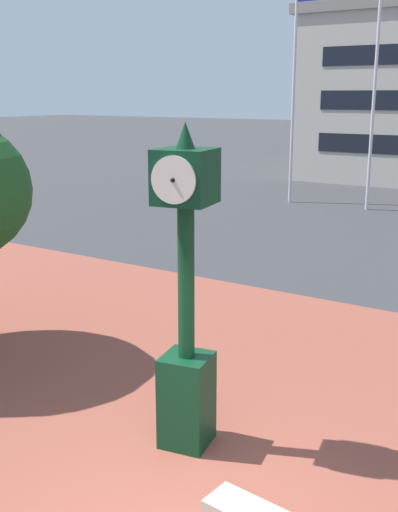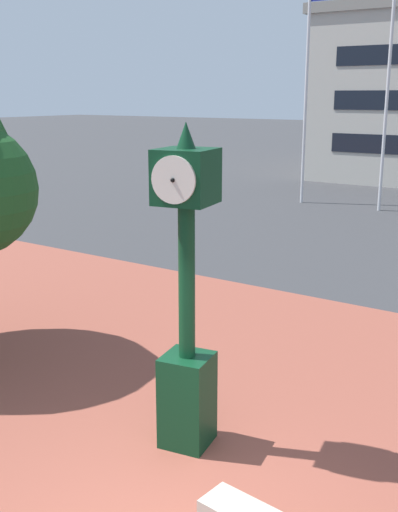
{
  "view_description": "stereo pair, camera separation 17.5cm",
  "coord_description": "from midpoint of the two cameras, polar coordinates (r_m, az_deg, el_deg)",
  "views": [
    {
      "loc": [
        3.02,
        -4.22,
        4.3
      ],
      "look_at": [
        -0.65,
        1.52,
        2.53
      ],
      "focal_mm": 43.65,
      "sensor_mm": 36.0,
      "label": 1
    },
    {
      "loc": [
        3.17,
        -4.12,
        4.3
      ],
      "look_at": [
        -0.65,
        1.52,
        2.53
      ],
      "focal_mm": 43.65,
      "sensor_mm": 36.0,
      "label": 2
    }
  ],
  "objects": [
    {
      "name": "plaza_brick_paving",
      "position": [
        8.14,
        5.38,
        -17.37
      ],
      "size": [
        44.0,
        12.04,
        0.01
      ],
      "primitive_type": "cube",
      "color": "brown",
      "rests_on": "ground"
    },
    {
      "name": "street_clock",
      "position": [
        7.52,
        -1.85,
        -4.87
      ],
      "size": [
        0.73,
        0.77,
        4.02
      ],
      "rotation": [
        0.0,
        0.0,
        0.18
      ],
      "color": "#0C381E",
      "rests_on": "ground"
    },
    {
      "name": "flagpole_primary",
      "position": [
        25.73,
        8.77,
        16.21
      ],
      "size": [
        1.4,
        0.14,
        8.91
      ],
      "color": "silver",
      "rests_on": "ground"
    },
    {
      "name": "flagpole_secondary",
      "position": [
        24.58,
        16.3,
        17.49
      ],
      "size": [
        1.9,
        0.14,
        9.7
      ],
      "color": "silver",
      "rests_on": "ground"
    }
  ]
}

